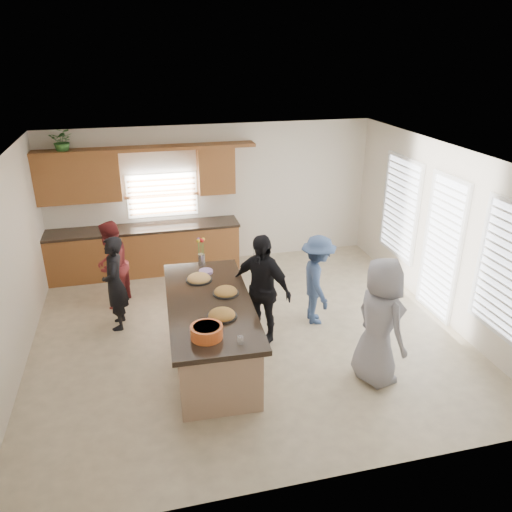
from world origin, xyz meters
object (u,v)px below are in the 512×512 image
object	(u,v)px
island	(211,332)
salad_bowl	(207,331)
woman_right_front	(380,322)
woman_left_back	(115,283)
woman_right_back	(317,280)
woman_left_mid	(112,265)
woman_left_front	(261,289)

from	to	relation	value
island	salad_bowl	xyz separation A→B (m)	(-0.17, -0.90, 0.58)
island	woman_right_front	xyz separation A→B (m)	(2.08, -0.98, 0.44)
woman_right_front	island	bearing A→B (deg)	53.80
woman_left_back	woman_right_front	bearing A→B (deg)	58.91
woman_right_back	woman_left_back	bearing A→B (deg)	86.86
woman_left_back	salad_bowl	bearing A→B (deg)	29.95
salad_bowl	woman_right_front	xyz separation A→B (m)	(2.25, -0.07, -0.15)
island	woman_left_mid	xyz separation A→B (m)	(-1.36, 2.02, 0.31)
island	woman_left_mid	bearing A→B (deg)	126.26
woman_left_back	island	bearing A→B (deg)	48.21
woman_left_back	woman_left_front	size ratio (longest dim) A/B	0.89
woman_left_back	woman_left_front	bearing A→B (deg)	69.01
woman_right_back	woman_right_front	size ratio (longest dim) A/B	0.84
woman_right_front	woman_left_front	bearing A→B (deg)	32.48
woman_left_mid	woman_left_front	size ratio (longest dim) A/B	0.88
salad_bowl	woman_left_front	distance (m)	1.61
woman_left_back	woman_left_mid	world-z (taller)	woman_left_back
woman_left_front	woman_right_front	distance (m)	1.82
woman_left_mid	woman_left_front	distance (m)	2.76
salad_bowl	woman_right_back	world-z (taller)	woman_right_back
woman_left_front	woman_right_back	world-z (taller)	woman_left_front
woman_right_back	woman_left_front	bearing A→B (deg)	115.45
island	woman_left_back	bearing A→B (deg)	137.99
salad_bowl	woman_left_back	world-z (taller)	woman_left_back
salad_bowl	woman_right_back	bearing A→B (deg)	38.06
woman_left_back	woman_right_back	world-z (taller)	woman_left_back
woman_left_mid	woman_left_front	xyz separation A→B (m)	(2.19, -1.67, 0.10)
salad_bowl	woman_left_back	bearing A→B (deg)	117.46
island	woman_right_back	size ratio (longest dim) A/B	1.85
salad_bowl	woman_left_front	bearing A→B (deg)	51.37
woman_left_front	woman_left_mid	bearing A→B (deg)	-168.44
salad_bowl	woman_left_mid	size ratio (longest dim) A/B	0.26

